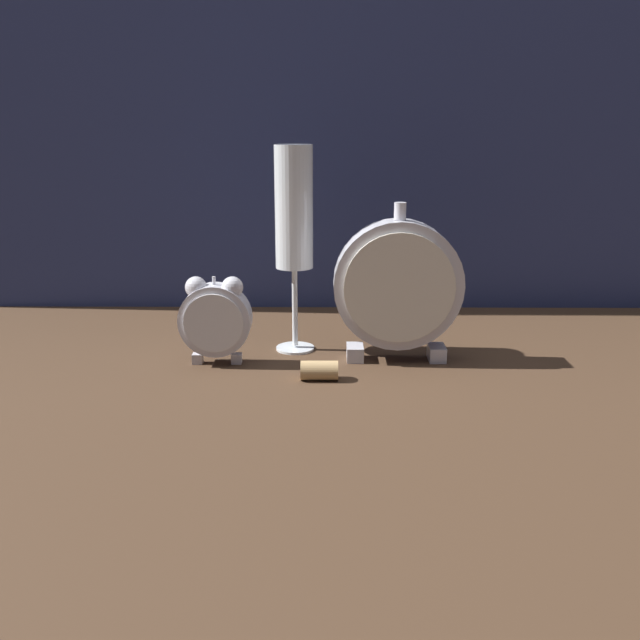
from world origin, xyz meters
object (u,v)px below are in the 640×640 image
(champagne_flute, at_px, (294,219))
(alarm_clock_twin_bell, at_px, (215,316))
(wine_cork, at_px, (318,371))
(mantel_clock_silver, at_px, (398,286))

(champagne_flute, bearing_deg, alarm_clock_twin_bell, -148.74)
(champagne_flute, distance_m, wine_cork, 0.19)
(alarm_clock_twin_bell, distance_m, mantel_clock_silver, 0.22)
(mantel_clock_silver, bearing_deg, wine_cork, -143.95)
(alarm_clock_twin_bell, distance_m, champagne_flute, 0.15)
(mantel_clock_silver, relative_size, wine_cork, 4.54)
(alarm_clock_twin_bell, xyz_separation_m, champagne_flute, (0.09, 0.06, 0.11))
(mantel_clock_silver, distance_m, wine_cork, 0.14)
(wine_cork, bearing_deg, champagne_flute, 105.24)
(champagne_flute, bearing_deg, wine_cork, -74.76)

